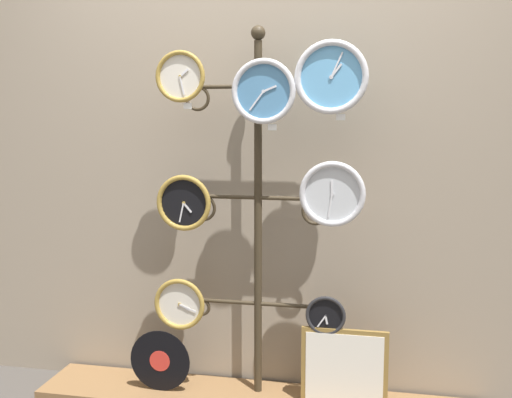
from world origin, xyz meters
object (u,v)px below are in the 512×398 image
at_px(clock_middle_right, 332,194).
at_px(clock_bottom_left, 180,304).
at_px(clock_top_right, 331,77).
at_px(vinyl_record, 160,361).
at_px(picture_frame, 344,368).
at_px(display_stand, 258,262).
at_px(clock_middle_left, 184,203).
at_px(clock_bottom_right, 326,315).
at_px(clock_top_left, 181,76).
at_px(clock_top_center, 264,91).

bearing_deg(clock_middle_right, clock_bottom_left, 177.04).
relative_size(clock_top_right, vinyl_record, 1.05).
bearing_deg(picture_frame, clock_bottom_left, -179.92).
xyz_separation_m(clock_middle_right, vinyl_record, (-0.85, 0.02, -0.87)).
bearing_deg(clock_top_right, display_stand, 164.52).
distance_m(clock_middle_left, clock_bottom_right, 0.86).
xyz_separation_m(clock_middle_left, clock_middle_right, (0.71, -0.03, 0.06)).
height_order(clock_middle_left, clock_bottom_right, clock_middle_left).
bearing_deg(clock_top_right, vinyl_record, -179.99).
bearing_deg(clock_bottom_right, display_stand, 168.32).
xyz_separation_m(clock_bottom_right, picture_frame, (0.09, -0.01, -0.25)).
distance_m(display_stand, picture_frame, 0.65).
distance_m(clock_top_left, clock_middle_right, 0.89).
relative_size(clock_top_right, clock_bottom_right, 1.73).
bearing_deg(clock_bottom_left, picture_frame, 0.08).
xyz_separation_m(clock_bottom_right, vinyl_record, (-0.82, -0.03, -0.28)).
distance_m(clock_middle_left, clock_bottom_left, 0.51).
bearing_deg(clock_top_left, display_stand, 15.60).
bearing_deg(vinyl_record, picture_frame, 1.36).
bearing_deg(clock_top_center, picture_frame, 5.31).
relative_size(clock_bottom_right, picture_frame, 0.47).
xyz_separation_m(display_stand, clock_middle_left, (-0.35, -0.09, 0.29)).
relative_size(clock_bottom_left, picture_frame, 0.63).
distance_m(clock_middle_left, vinyl_record, 0.82).
xyz_separation_m(clock_top_right, clock_middle_right, (0.01, -0.02, -0.52)).
bearing_deg(clock_bottom_left, clock_middle_left, -19.72).
bearing_deg(clock_middle_left, vinyl_record, -176.61).
height_order(clock_top_center, picture_frame, clock_top_center).
distance_m(display_stand, clock_top_right, 0.95).
relative_size(clock_top_right, clock_middle_right, 1.10).
relative_size(clock_bottom_left, vinyl_record, 0.83).
relative_size(clock_middle_left, clock_bottom_right, 1.43).
xyz_separation_m(clock_top_center, clock_top_right, (0.30, 0.01, 0.06)).
height_order(clock_bottom_left, clock_bottom_right, clock_bottom_left).
height_order(clock_top_left, clock_top_center, clock_top_left).
bearing_deg(clock_top_left, clock_bottom_left, 145.92).
height_order(clock_bottom_left, picture_frame, clock_bottom_left).
relative_size(clock_top_right, clock_bottom_left, 1.27).
height_order(clock_top_left, vinyl_record, clock_top_left).
xyz_separation_m(clock_top_center, clock_bottom_left, (-0.43, 0.03, -1.03)).
bearing_deg(clock_top_right, clock_middle_right, -50.90).
xyz_separation_m(clock_top_left, clock_bottom_right, (0.69, 0.03, -1.12)).
bearing_deg(vinyl_record, clock_top_left, -0.13).
xyz_separation_m(clock_top_left, clock_top_right, (0.70, 0.00, -0.01)).
xyz_separation_m(clock_middle_left, picture_frame, (0.78, 0.01, -0.77)).
bearing_deg(clock_top_right, clock_middle_left, 179.34).
distance_m(clock_top_right, picture_frame, 1.36).
bearing_deg(clock_top_center, display_stand, 113.20).
relative_size(clock_top_center, vinyl_record, 0.95).
bearing_deg(clock_bottom_left, clock_top_right, -1.60).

